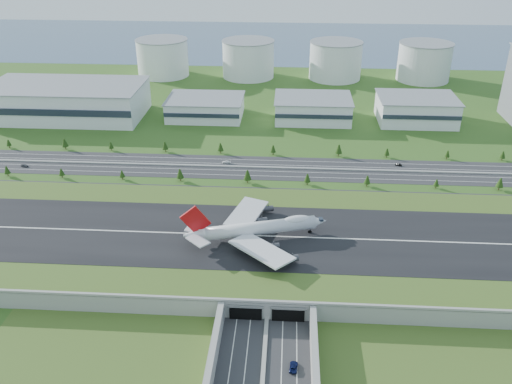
# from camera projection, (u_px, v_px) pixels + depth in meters

# --- Properties ---
(ground) EXTENTS (1200.00, 1200.00, 0.00)m
(ground) POSITION_uv_depth(u_px,v_px,m) (272.00, 251.00, 261.96)
(ground) COLOR #2E581B
(ground) RESTS_ON ground
(airfield_deck) EXTENTS (520.00, 100.00, 9.20)m
(airfield_deck) POSITION_uv_depth(u_px,v_px,m) (272.00, 244.00, 259.99)
(airfield_deck) COLOR gray
(airfield_deck) RESTS_ON ground
(north_expressway) EXTENTS (560.00, 36.00, 0.12)m
(north_expressway) POSITION_uv_depth(u_px,v_px,m) (277.00, 168.00, 346.12)
(north_expressway) COLOR #28282B
(north_expressway) RESTS_ON ground
(tree_row) EXTENTS (504.86, 48.66, 8.42)m
(tree_row) POSITION_uv_depth(u_px,v_px,m) (301.00, 162.00, 343.75)
(tree_row) COLOR #3D2819
(tree_row) RESTS_ON ground
(hangar_west) EXTENTS (120.00, 60.00, 25.00)m
(hangar_west) POSITION_uv_depth(u_px,v_px,m) (67.00, 101.00, 429.81)
(hangar_west) COLOR white
(hangar_west) RESTS_ON ground
(hangar_mid_a) EXTENTS (58.00, 42.00, 15.00)m
(hangar_mid_a) POSITION_uv_depth(u_px,v_px,m) (206.00, 108.00, 430.30)
(hangar_mid_a) COLOR white
(hangar_mid_a) RESTS_ON ground
(hangar_mid_b) EXTENTS (58.00, 42.00, 17.00)m
(hangar_mid_b) POSITION_uv_depth(u_px,v_px,m) (313.00, 109.00, 425.01)
(hangar_mid_b) COLOR white
(hangar_mid_b) RESTS_ON ground
(hangar_mid_c) EXTENTS (58.00, 42.00, 19.00)m
(hangar_mid_c) POSITION_uv_depth(u_px,v_px,m) (416.00, 110.00, 420.01)
(hangar_mid_c) COLOR white
(hangar_mid_c) RESTS_ON ground
(fuel_tank_a) EXTENTS (50.00, 50.00, 35.00)m
(fuel_tank_a) POSITION_uv_depth(u_px,v_px,m) (163.00, 58.00, 535.45)
(fuel_tank_a) COLOR white
(fuel_tank_a) RESTS_ON ground
(fuel_tank_b) EXTENTS (50.00, 50.00, 35.00)m
(fuel_tank_b) POSITION_uv_depth(u_px,v_px,m) (248.00, 59.00, 530.62)
(fuel_tank_b) COLOR white
(fuel_tank_b) RESTS_ON ground
(fuel_tank_c) EXTENTS (50.00, 50.00, 35.00)m
(fuel_tank_c) POSITION_uv_depth(u_px,v_px,m) (335.00, 61.00, 525.80)
(fuel_tank_c) COLOR white
(fuel_tank_c) RESTS_ON ground
(fuel_tank_d) EXTENTS (50.00, 50.00, 35.00)m
(fuel_tank_d) POSITION_uv_depth(u_px,v_px,m) (424.00, 62.00, 520.98)
(fuel_tank_d) COLOR white
(fuel_tank_d) RESTS_ON ground
(bay_water) EXTENTS (1200.00, 260.00, 0.06)m
(bay_water) POSITION_uv_depth(u_px,v_px,m) (286.00, 41.00, 687.33)
(bay_water) COLOR #3B5572
(bay_water) RESTS_ON ground
(boeing_747) EXTENTS (68.00, 63.39, 21.56)m
(boeing_747) POSITION_uv_depth(u_px,v_px,m) (257.00, 228.00, 253.32)
(boeing_747) COLOR silver
(boeing_747) RESTS_ON airfield_deck
(car_2) EXTENTS (3.32, 6.33, 1.70)m
(car_2) POSITION_uv_depth(u_px,v_px,m) (294.00, 367.00, 193.72)
(car_2) COLOR #0C133E
(car_2) RESTS_ON ground
(car_4) EXTENTS (5.14, 2.76, 1.66)m
(car_4) POSITION_uv_depth(u_px,v_px,m) (24.00, 165.00, 347.73)
(car_4) COLOR #5A5B5F
(car_4) RESTS_ON ground
(car_5) EXTENTS (4.51, 2.83, 1.40)m
(car_5) POSITION_uv_depth(u_px,v_px,m) (399.00, 165.00, 349.21)
(car_5) COLOR black
(car_5) RESTS_ON ground
(car_7) EXTENTS (6.01, 3.33, 1.65)m
(car_7) POSITION_uv_depth(u_px,v_px,m) (226.00, 162.00, 352.66)
(car_7) COLOR white
(car_7) RESTS_ON ground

